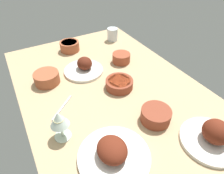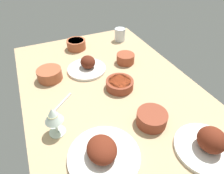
# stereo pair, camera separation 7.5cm
# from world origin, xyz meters

# --- Properties ---
(dining_table) EXTENTS (1.40, 0.90, 0.04)m
(dining_table) POSITION_xyz_m (0.00, 0.00, 0.02)
(dining_table) COLOR tan
(dining_table) RESTS_ON ground
(plate_near_viewer) EXTENTS (0.24, 0.24, 0.11)m
(plate_near_viewer) POSITION_xyz_m (0.48, 0.19, 0.08)
(plate_near_viewer) COLOR silver
(plate_near_viewer) RESTS_ON dining_table
(plate_center_main) EXTENTS (0.27, 0.27, 0.08)m
(plate_center_main) POSITION_xyz_m (0.34, -0.19, 0.07)
(plate_center_main) COLOR silver
(plate_center_main) RESTS_ON dining_table
(plate_far_side) EXTENTS (0.23, 0.23, 0.09)m
(plate_far_side) POSITION_xyz_m (-0.23, -0.06, 0.07)
(plate_far_side) COLOR silver
(plate_far_side) RESTS_ON dining_table
(bowl_onions) EXTENTS (0.13, 0.13, 0.06)m
(bowl_onions) POSITION_xyz_m (0.28, 0.07, 0.07)
(bowl_onions) COLOR brown
(bowl_onions) RESTS_ON dining_table
(bowl_potatoes) EXTENTS (0.13, 0.13, 0.06)m
(bowl_potatoes) POSITION_xyz_m (-0.52, -0.04, 0.07)
(bowl_potatoes) COLOR #A35133
(bowl_potatoes) RESTS_ON dining_table
(bowl_pasta) EXTENTS (0.14, 0.14, 0.06)m
(bowl_pasta) POSITION_xyz_m (-0.23, -0.28, 0.07)
(bowl_pasta) COLOR #A35133
(bowl_pasta) RESTS_ON dining_table
(bowl_soup) EXTENTS (0.11, 0.11, 0.06)m
(bowl_soup) POSITION_xyz_m (-0.21, 0.19, 0.07)
(bowl_soup) COLOR brown
(bowl_soup) RESTS_ON dining_table
(bowl_sauce) EXTENTS (0.15, 0.15, 0.05)m
(bowl_sauce) POSITION_xyz_m (0.00, 0.04, 0.07)
(bowl_sauce) COLOR brown
(bowl_sauce) RESTS_ON dining_table
(wine_glass) EXTENTS (0.08, 0.08, 0.14)m
(wine_glass) POSITION_xyz_m (0.16, -0.32, 0.14)
(wine_glass) COLOR silver
(wine_glass) RESTS_ON dining_table
(water_tumbler) EXTENTS (0.08, 0.08, 0.09)m
(water_tumbler) POSITION_xyz_m (-0.51, 0.29, 0.09)
(water_tumbler) COLOR silver
(water_tumbler) RESTS_ON dining_table
(fork_loose) EXTENTS (0.12, 0.13, 0.01)m
(fork_loose) POSITION_xyz_m (-0.00, -0.27, 0.04)
(fork_loose) COLOR silver
(fork_loose) RESTS_ON dining_table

